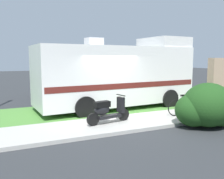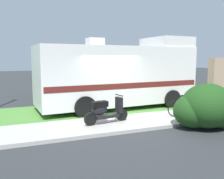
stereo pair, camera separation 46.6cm
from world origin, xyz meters
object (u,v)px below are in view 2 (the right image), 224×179
bicycle (188,107)px  pickup_truck_near (101,80)px  scooter (105,110)px  motorhome_rv (119,74)px  bottle_spare (197,112)px  bottle_green (212,107)px

bicycle → pickup_truck_near: 7.72m
scooter → pickup_truck_near: size_ratio=0.29×
scooter → bicycle: (3.40, -0.19, -0.08)m
motorhome_rv → bicycle: motorhome_rv is taller
bottle_spare → motorhome_rv: bearing=126.6°
scooter → motorhome_rv: bearing=57.5°
pickup_truck_near → bottle_spare: 7.78m
motorhome_rv → scooter: 3.40m
bicycle → scooter: bearing=176.9°
bottle_green → bottle_spare: (-1.36, -0.57, -0.03)m
pickup_truck_near → bottle_green: bearing=-68.6°
pickup_truck_near → bottle_green: pickup_truck_near is taller
bicycle → bottle_green: (1.84, 0.60, -0.25)m
bicycle → bottle_spare: bearing=3.6°
pickup_truck_near → bottle_green: (2.77, -7.05, -0.71)m
pickup_truck_near → motorhome_rv: bearing=-98.8°
motorhome_rv → pickup_truck_near: bearing=81.2°
bicycle → bottle_spare: bicycle is taller
motorhome_rv → bottle_spare: size_ratio=33.12×
motorhome_rv → scooter: bearing=-122.5°
motorhome_rv → bicycle: bearing=-60.4°
motorhome_rv → scooter: motorhome_rv is taller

